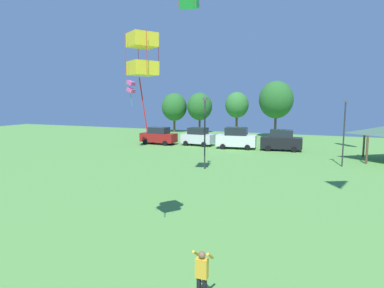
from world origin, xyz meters
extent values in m
cube|color=gold|center=(2.60, 10.25, 1.08)|extent=(0.36, 0.20, 0.59)
sphere|color=brown|center=(2.60, 10.25, 1.49)|extent=(0.21, 0.21, 0.21)
cylinder|color=gold|center=(2.38, 10.35, 1.46)|extent=(0.08, 0.48, 0.37)
cylinder|color=gold|center=(2.82, 10.35, 1.46)|extent=(0.08, 0.48, 0.37)
cube|color=green|center=(-2.91, 22.31, 11.97)|extent=(1.34, 1.44, 0.94)
cube|color=#E54C93|center=(-15.65, 35.27, 7.70)|extent=(0.90, 0.82, 0.64)
cube|color=#E54C93|center=(-15.65, 35.27, 6.87)|extent=(0.90, 0.82, 0.64)
cylinder|color=green|center=(-16.01, 34.91, 7.29)|extent=(0.02, 0.02, 1.23)
cylinder|color=green|center=(-15.30, 34.91, 7.29)|extent=(0.02, 0.02, 1.23)
cylinder|color=green|center=(-16.01, 35.62, 7.29)|extent=(0.02, 0.02, 1.23)
cylinder|color=green|center=(-15.30, 35.62, 7.29)|extent=(0.02, 0.02, 1.23)
cylinder|color=green|center=(-15.65, 35.27, 5.78)|extent=(0.28, 0.07, 1.65)
cube|color=yellow|center=(-1.14, 13.43, 8.26)|extent=(1.38, 1.39, 0.56)
cube|color=yellow|center=(-1.14, 13.43, 7.17)|extent=(1.38, 1.39, 0.56)
cylinder|color=red|center=(-1.61, 12.96, 7.71)|extent=(0.02, 0.02, 1.63)
cylinder|color=red|center=(-0.67, 12.96, 7.71)|extent=(0.02, 0.02, 1.63)
cylinder|color=red|center=(-1.61, 13.89, 7.71)|extent=(0.02, 0.02, 1.63)
cylinder|color=red|center=(-0.67, 13.89, 7.71)|extent=(0.02, 0.02, 1.63)
cylinder|color=red|center=(-1.14, 13.43, 5.73)|extent=(0.25, 0.32, 2.18)
cube|color=maroon|center=(-15.09, 40.71, 0.88)|extent=(4.78, 1.99, 1.12)
cube|color=#1E232D|center=(-15.09, 40.71, 1.84)|extent=(2.65, 1.77, 0.79)
cylinder|color=black|center=(-13.67, 39.75, 0.32)|extent=(0.65, 0.24, 0.64)
cylinder|color=black|center=(-13.60, 41.56, 0.32)|extent=(0.65, 0.24, 0.64)
cylinder|color=black|center=(-16.59, 39.85, 0.32)|extent=(0.65, 0.24, 0.64)
cylinder|color=black|center=(-16.52, 41.67, 0.32)|extent=(0.65, 0.24, 0.64)
cube|color=silver|center=(-9.89, 41.54, 0.90)|extent=(4.16, 2.14, 1.15)
cube|color=#1E232D|center=(-9.89, 41.54, 1.87)|extent=(2.33, 1.88, 0.81)
cylinder|color=black|center=(-8.70, 40.52, 0.32)|extent=(0.65, 0.26, 0.64)
cylinder|color=black|center=(-8.58, 42.40, 0.32)|extent=(0.65, 0.26, 0.64)
cylinder|color=black|center=(-11.20, 40.67, 0.32)|extent=(0.65, 0.26, 0.64)
cylinder|color=black|center=(-11.08, 42.56, 0.32)|extent=(0.65, 0.26, 0.64)
cube|color=silver|center=(-4.69, 40.77, 0.97)|extent=(4.86, 2.48, 1.30)
cube|color=#1E232D|center=(-4.69, 40.77, 2.08)|extent=(2.76, 2.05, 0.91)
cylinder|color=black|center=(-3.13, 40.04, 0.32)|extent=(0.66, 0.30, 0.64)
cylinder|color=black|center=(-3.38, 41.89, 0.32)|extent=(0.66, 0.30, 0.64)
cylinder|color=black|center=(-5.99, 39.65, 0.32)|extent=(0.66, 0.30, 0.64)
cylinder|color=black|center=(-6.24, 41.51, 0.32)|extent=(0.66, 0.30, 0.64)
cube|color=black|center=(0.52, 41.20, 0.93)|extent=(4.75, 2.24, 1.22)
cube|color=#1E232D|center=(0.52, 41.20, 1.97)|extent=(2.68, 1.89, 0.86)
cylinder|color=black|center=(2.03, 40.47, 0.32)|extent=(0.66, 0.29, 0.64)
cylinder|color=black|center=(1.84, 42.23, 0.32)|extent=(0.66, 0.29, 0.64)
cylinder|color=black|center=(-0.81, 40.17, 0.32)|extent=(0.66, 0.29, 0.64)
cylinder|color=black|center=(-0.99, 41.94, 0.32)|extent=(0.66, 0.29, 0.64)
cylinder|color=brown|center=(8.89, 36.15, 1.30)|extent=(0.20, 0.20, 2.60)
cylinder|color=brown|center=(8.89, 39.90, 1.30)|extent=(0.20, 0.20, 2.60)
cylinder|color=#2D2D33|center=(6.82, 33.94, 2.82)|extent=(0.12, 0.12, 5.63)
cube|color=#4C4C51|center=(6.82, 33.94, 5.75)|extent=(0.36, 0.20, 0.24)
cylinder|color=#2D2D33|center=(-4.03, 28.27, 2.90)|extent=(0.12, 0.12, 5.80)
cube|color=#4C4C51|center=(-4.03, 28.27, 5.92)|extent=(0.36, 0.20, 0.24)
cylinder|color=brown|center=(-20.19, 56.23, 1.38)|extent=(0.36, 0.36, 2.76)
ellipsoid|color=#286628|center=(-20.19, 56.23, 4.42)|extent=(4.42, 4.42, 4.86)
cylinder|color=brown|center=(-15.52, 56.57, 1.47)|extent=(0.36, 0.36, 2.93)
ellipsoid|color=#286628|center=(-15.52, 56.57, 4.54)|extent=(4.29, 4.29, 4.72)
cylinder|color=brown|center=(-8.49, 54.91, 1.75)|extent=(0.36, 0.36, 3.49)
ellipsoid|color=#337533|center=(-8.49, 54.91, 4.89)|extent=(3.74, 3.74, 4.11)
cylinder|color=brown|center=(-2.24, 54.24, 1.91)|extent=(0.36, 0.36, 3.82)
ellipsoid|color=#286628|center=(-2.24, 54.24, 5.74)|extent=(5.11, 5.11, 5.62)
camera|label=1|loc=(5.95, 1.45, 6.02)|focal=32.00mm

